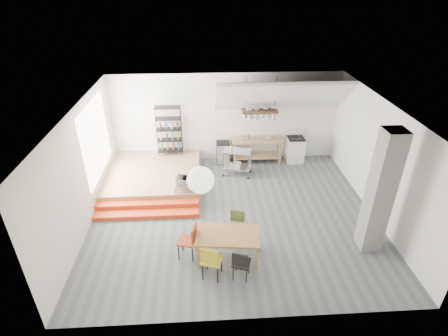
{
  "coord_description": "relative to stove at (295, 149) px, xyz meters",
  "views": [
    {
      "loc": [
        -0.77,
        -8.12,
        6.11
      ],
      "look_at": [
        -0.23,
        0.8,
        1.09
      ],
      "focal_mm": 28.0,
      "sensor_mm": 36.0,
      "label": 1
    }
  ],
  "objects": [
    {
      "name": "step_lower",
      "position": [
        -5.0,
        -3.11,
        -0.41
      ],
      "size": [
        3.0,
        0.35,
        0.13
      ],
      "primitive_type": "cube",
      "color": "#D64219",
      "rests_on": "ground"
    },
    {
      "name": "chair_black",
      "position": [
        -2.55,
        -5.6,
        0.02
      ],
      "size": [
        0.48,
        0.48,
        0.83
      ],
      "rotation": [
        0.0,
        0.0,
        2.83
      ],
      "color": "black",
      "rests_on": "ground"
    },
    {
      "name": "chair_mustard",
      "position": [
        -3.21,
        -5.54,
        0.09
      ],
      "size": [
        0.55,
        0.55,
        0.95
      ],
      "rotation": [
        0.0,
        0.0,
        2.83
      ],
      "color": "#A8941C",
      "rests_on": "ground"
    },
    {
      "name": "concrete_column",
      "position": [
        0.8,
        -4.66,
        1.12
      ],
      "size": [
        0.5,
        0.5,
        3.2
      ],
      "primitive_type": "cube",
      "color": "slate",
      "rests_on": "ground"
    },
    {
      "name": "dining_table",
      "position": [
        -2.79,
        -4.89,
        0.16
      ],
      "size": [
        1.59,
        1.01,
        0.72
      ],
      "rotation": [
        0.0,
        0.0,
        -0.11
      ],
      "color": "brown",
      "rests_on": "ground"
    },
    {
      "name": "window_pane",
      "position": [
        -6.48,
        -1.66,
        1.32
      ],
      "size": [
        0.02,
        2.5,
        2.2
      ],
      "primitive_type": "cube",
      "color": "white",
      "rests_on": "wall_left"
    },
    {
      "name": "floor",
      "position": [
        -2.5,
        -3.16,
        -0.48
      ],
      "size": [
        8.0,
        8.0,
        0.0
      ],
      "primitive_type": "plane",
      "color": "#4D5659",
      "rests_on": "ground"
    },
    {
      "name": "paper_lantern",
      "position": [
        -3.39,
        -4.82,
        1.72
      ],
      "size": [
        0.6,
        0.6,
        0.6
      ],
      "primitive_type": "sphere",
      "color": "white",
      "rests_on": "ceiling"
    },
    {
      "name": "microwave_shelf",
      "position": [
        -3.9,
        -2.41,
        0.07
      ],
      "size": [
        0.6,
        0.4,
        0.16
      ],
      "color": "#9F744F",
      "rests_on": "platform"
    },
    {
      "name": "wall_right",
      "position": [
        1.5,
        -3.16,
        1.12
      ],
      "size": [
        0.04,
        7.0,
        3.2
      ],
      "primitive_type": "cube",
      "color": "silver",
      "rests_on": "ground"
    },
    {
      "name": "chair_olive",
      "position": [
        -2.52,
        -4.24,
        0.03
      ],
      "size": [
        0.47,
        0.47,
        0.85
      ],
      "rotation": [
        0.0,
        0.0,
        -0.24
      ],
      "color": "#596831",
      "rests_on": "ground"
    },
    {
      "name": "wire_shelving",
      "position": [
        -4.5,
        0.04,
        0.85
      ],
      "size": [
        0.88,
        0.38,
        1.8
      ],
      "color": "black",
      "rests_on": "platform"
    },
    {
      "name": "bowl",
      "position": [
        -1.06,
        -0.06,
        0.46
      ],
      "size": [
        0.29,
        0.29,
        0.05
      ],
      "primitive_type": "imported",
      "rotation": [
        0.0,
        0.0,
        0.38
      ],
      "color": "silver",
      "rests_on": "kitchen_counter"
    },
    {
      "name": "chair_red",
      "position": [
        -3.7,
        -4.8,
        0.08
      ],
      "size": [
        0.51,
        0.51,
        0.94
      ],
      "rotation": [
        0.0,
        0.0,
        -1.8
      ],
      "color": "#A33717",
      "rests_on": "ground"
    },
    {
      "name": "slope_ceiling",
      "position": [
        -0.7,
        -0.26,
        2.07
      ],
      "size": [
        4.4,
        1.44,
        1.32
      ],
      "primitive_type": "cube",
      "rotation": [
        -0.73,
        0.0,
        0.0
      ],
      "color": "white",
      "rests_on": "wall_back"
    },
    {
      "name": "kitchen_counter",
      "position": [
        -1.4,
        -0.01,
        0.15
      ],
      "size": [
        1.8,
        0.6,
        0.91
      ],
      "color": "#9F744F",
      "rests_on": "ground"
    },
    {
      "name": "rolling_cart",
      "position": [
        -2.2,
        -0.89,
        0.11
      ],
      "size": [
        1.03,
        0.74,
        0.92
      ],
      "rotation": [
        0.0,
        0.0,
        -0.27
      ],
      "color": "silver",
      "rests_on": "ground"
    },
    {
      "name": "wall_left",
      "position": [
        -6.5,
        -3.16,
        1.12
      ],
      "size": [
        0.04,
        7.0,
        3.2
      ],
      "primitive_type": "cube",
      "color": "silver",
      "rests_on": "ground"
    },
    {
      "name": "microwave",
      "position": [
        -3.9,
        -2.41,
        0.22
      ],
      "size": [
        0.56,
        0.44,
        0.27
      ],
      "primitive_type": "imported",
      "rotation": [
        0.0,
        0.0,
        -0.23
      ],
      "color": "beige",
      "rests_on": "microwave_shelf"
    },
    {
      "name": "pot_rack",
      "position": [
        -1.37,
        -0.23,
        1.5
      ],
      "size": [
        1.2,
        0.5,
        1.43
      ],
      "color": "#3D2518",
      "rests_on": "ceiling"
    },
    {
      "name": "wall_back",
      "position": [
        -2.5,
        0.34,
        1.12
      ],
      "size": [
        8.0,
        0.04,
        3.2
      ],
      "primitive_type": "cube",
      "color": "silver",
      "rests_on": "ground"
    },
    {
      "name": "stove",
      "position": [
        0.0,
        0.0,
        0.0
      ],
      "size": [
        0.6,
        0.6,
        1.18
      ],
      "color": "white",
      "rests_on": "ground"
    },
    {
      "name": "step_upper",
      "position": [
        -5.0,
        -2.76,
        -0.35
      ],
      "size": [
        3.0,
        0.35,
        0.27
      ],
      "primitive_type": "cube",
      "color": "#D64219",
      "rests_on": "ground"
    },
    {
      "name": "ceiling",
      "position": [
        -2.5,
        -3.16,
        2.72
      ],
      "size": [
        8.0,
        7.0,
        0.02
      ],
      "primitive_type": "cube",
      "color": "white",
      "rests_on": "wall_back"
    },
    {
      "name": "platform",
      "position": [
        -5.0,
        -1.16,
        -0.28
      ],
      "size": [
        3.0,
        3.0,
        0.4
      ],
      "primitive_type": "cube",
      "color": "#9F744F",
      "rests_on": "ground"
    },
    {
      "name": "mini_fridge",
      "position": [
        -2.63,
        0.04,
        -0.08
      ],
      "size": [
        0.47,
        0.47,
        0.79
      ],
      "primitive_type": "cube",
      "color": "black",
      "rests_on": "ground"
    }
  ]
}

